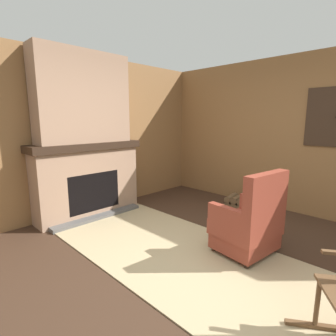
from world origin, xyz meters
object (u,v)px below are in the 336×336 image
oil_lamp_vase (59,137)px  storage_case (118,137)px  armchair (249,224)px  decorative_plate_on_mantel (80,135)px  firewood_stack (237,201)px

oil_lamp_vase → storage_case: (0.00, 1.06, -0.04)m
armchair → decorative_plate_on_mantel: bearing=22.6°
armchair → storage_case: (-2.58, -0.01, 0.91)m
firewood_stack → oil_lamp_vase: bearing=-123.1°
oil_lamp_vase → firewood_stack: bearing=56.9°
firewood_stack → storage_case: (-1.63, -1.43, 1.17)m
decorative_plate_on_mantel → firewood_stack: bearing=52.5°
storage_case → decorative_plate_on_mantel: bearing=-91.6°
armchair → decorative_plate_on_mantel: size_ratio=3.90×
storage_case → armchair: bearing=0.3°
armchair → firewood_stack: size_ratio=2.32×
storage_case → decorative_plate_on_mantel: size_ratio=0.86×
armchair → storage_case: bearing=7.2°
firewood_stack → storage_case: size_ratio=1.95×
oil_lamp_vase → storage_case: size_ratio=1.28×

